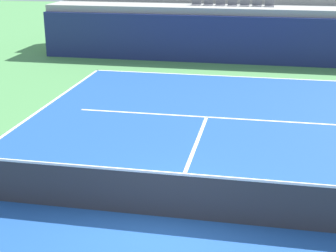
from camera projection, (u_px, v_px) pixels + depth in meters
name	position (u px, v px, depth m)	size (l,w,h in m)	color
ground_plane	(168.00, 217.00, 10.06)	(80.00, 80.00, 0.00)	#4C8C4C
court_surface	(168.00, 217.00, 10.06)	(11.00, 24.00, 0.01)	#1E4C99
baseline_far	(223.00, 76.00, 21.13)	(11.00, 0.10, 0.00)	white
service_line_far	(207.00, 117.00, 15.99)	(8.26, 0.10, 0.00)	white
centre_service_line	(192.00, 156.00, 13.02)	(0.10, 6.40, 0.00)	white
back_wall	(229.00, 40.00, 23.17)	(17.71, 0.30, 2.14)	navy
stands_tier_lower	(231.00, 32.00, 24.37)	(17.71, 2.40, 2.45)	#9E9E99
stands_tier_upper	(235.00, 18.00, 26.47)	(17.71, 2.40, 3.17)	#9E9E99
seating_row_lower	(232.00, 3.00, 24.01)	(3.87, 0.44, 0.44)	slate
tennis_net	(168.00, 194.00, 9.89)	(11.08, 0.08, 1.07)	black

